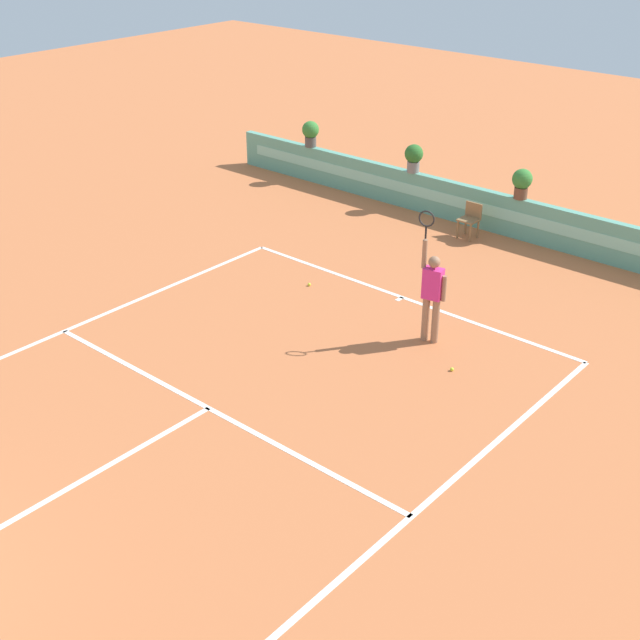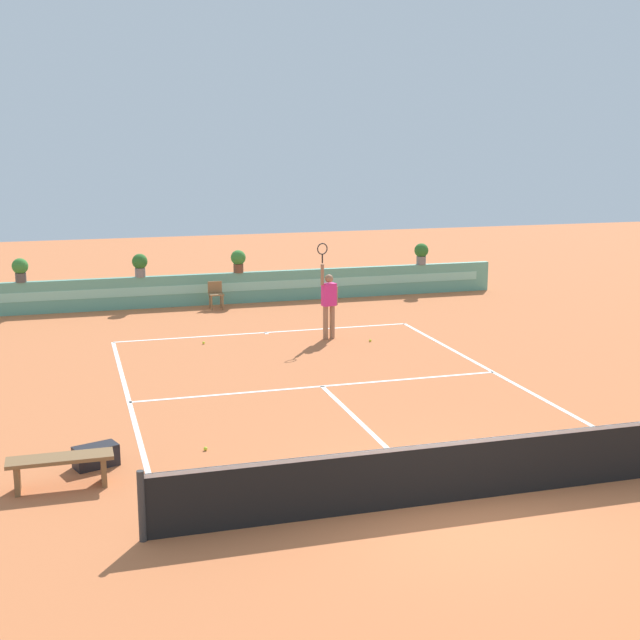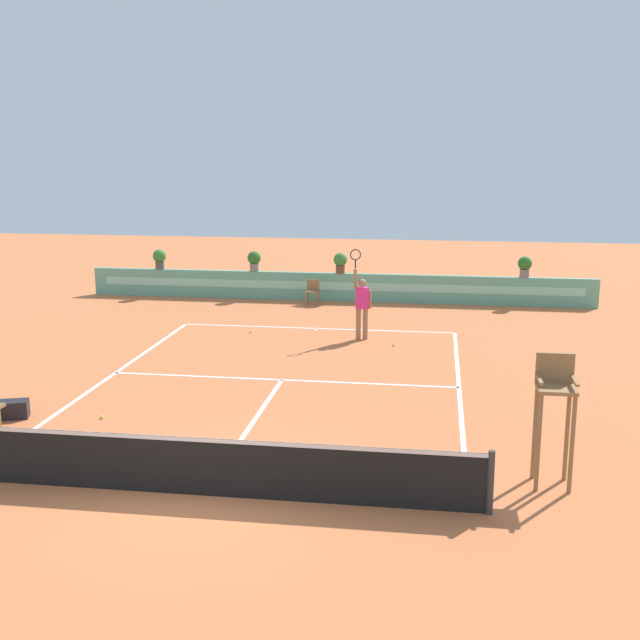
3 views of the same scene
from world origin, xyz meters
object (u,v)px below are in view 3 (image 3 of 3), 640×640
Objects in this scene: tennis_ball_by_sideline at (393,345)px; potted_plant_far_right at (525,265)px; umpire_chair at (555,405)px; potted_plant_far_left at (160,258)px; tennis_ball_near_baseline at (102,417)px; potted_plant_left at (254,260)px; potted_plant_centre at (340,262)px; tennis_player at (362,303)px; gear_bag at (10,409)px; tennis_ball_mid_court at (251,332)px; ball_kid_chair at (313,291)px.

potted_plant_far_right is (4.09, 6.34, 1.38)m from tennis_ball_by_sideline.
potted_plant_far_left is (-11.95, 15.13, 0.07)m from umpire_chair.
tennis_ball_near_baseline is 0.09× the size of potted_plant_far_left.
potted_plant_centre is at bearing 0.00° from potted_plant_left.
potted_plant_centre is at bearing 109.63° from tennis_ball_by_sideline.
potted_plant_left is (0.09, 13.20, 1.38)m from tennis_ball_near_baseline.
tennis_ball_near_baseline is (-8.50, 1.92, -1.31)m from umpire_chair.
tennis_player is 3.57× the size of potted_plant_far_left.
potted_plant_far_right is at bearing 48.42° from tennis_player.
tennis_ball_by_sideline is (7.31, 7.09, -0.15)m from gear_bag.
potted_plant_far_right is at bearing 86.02° from umpire_chair.
tennis_ball_mid_court is 10.02m from potted_plant_far_right.
gear_bag is at bearing -110.67° from tennis_ball_mid_court.
tennis_ball_mid_court is at bearing 167.01° from tennis_ball_by_sideline.
umpire_chair is 31.47× the size of tennis_ball_by_sideline.
potted_plant_centre reaches higher than tennis_ball_mid_court.
ball_kid_chair is at bearing 113.22° from umpire_chair.
umpire_chair is 3.06× the size of gear_bag.
tennis_player reaches higher than tennis_ball_mid_court.
ball_kid_chair is 1.17× the size of potted_plant_left.
ball_kid_chair is 2.53m from potted_plant_left.
umpire_chair is 31.47× the size of tennis_ball_near_baseline.
ball_kid_chair is 7.33m from potted_plant_far_right.
umpire_chair is at bearing -70.70° from potted_plant_centre.
tennis_ball_mid_court and tennis_ball_by_sideline have the same top height.
tennis_ball_mid_court is 5.88m from potted_plant_centre.
tennis_ball_mid_court is (-1.12, -4.62, -0.44)m from ball_kid_chair.
gear_bag is at bearing -135.86° from tennis_ball_by_sideline.
potted_plant_far_right reaches higher than gear_bag.
gear_bag is 10.29× the size of tennis_ball_by_sideline.
tennis_ball_mid_court is 0.09× the size of potted_plant_left.
potted_plant_far_left is (-5.78, 0.73, 0.93)m from ball_kid_chair.
gear_bag reaches higher than tennis_ball_mid_court.
tennis_ball_mid_court is (-3.32, 0.32, -1.02)m from tennis_player.
tennis_ball_near_baseline is 0.09× the size of potted_plant_far_right.
tennis_ball_near_baseline is (-4.52, -7.53, -1.02)m from tennis_player.
tennis_player reaches higher than tennis_ball_near_baseline.
tennis_player is (2.19, -4.94, 0.57)m from ball_kid_chair.
tennis_ball_near_baseline is 13.28m from potted_plant_left.
tennis_ball_near_baseline is 1.00× the size of tennis_ball_mid_court.
umpire_chair reaches higher than potted_plant_far_right.
potted_plant_left is at bearing 127.96° from tennis_player.
potted_plant_left is at bearing 101.75° from tennis_ball_mid_court.
tennis_ball_by_sideline is (4.26, -0.98, 0.00)m from tennis_ball_mid_court.
tennis_ball_mid_court is at bearing 69.33° from gear_bag.
potted_plant_centre is (6.66, 0.00, 0.00)m from potted_plant_far_left.
potted_plant_centre is at bearing 180.00° from potted_plant_far_right.
potted_plant_left is at bearing 130.31° from tennis_ball_by_sideline.
potted_plant_far_left reaches higher than tennis_ball_mid_court.
tennis_player is 38.01× the size of tennis_ball_mid_court.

